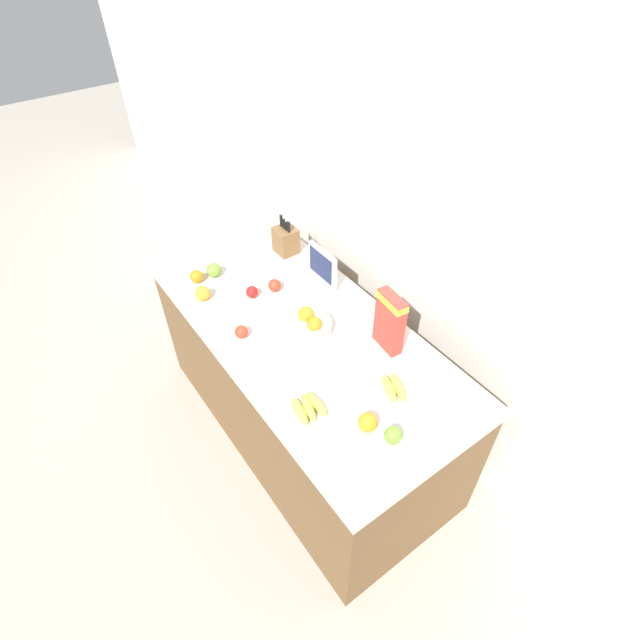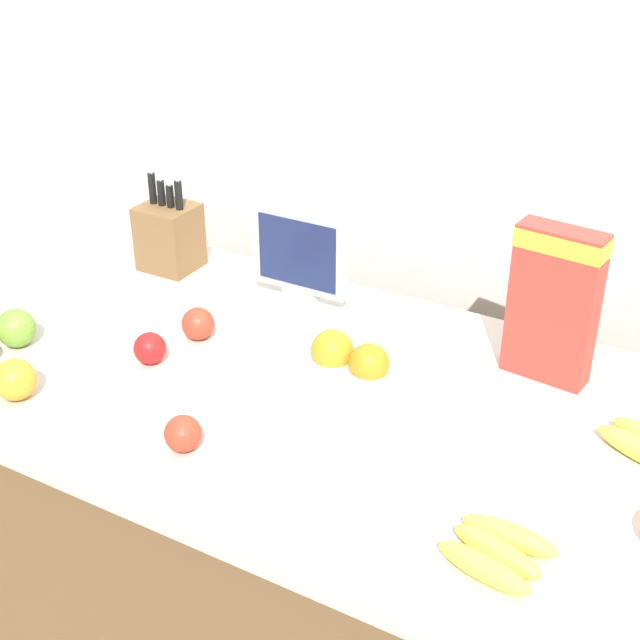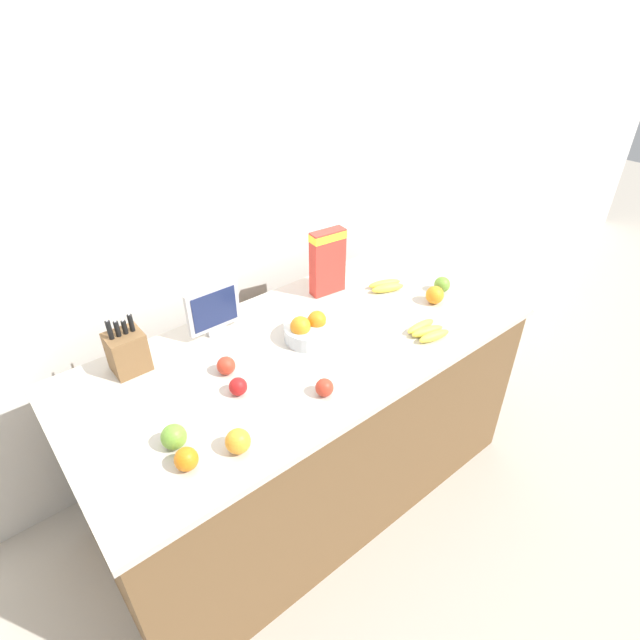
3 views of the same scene
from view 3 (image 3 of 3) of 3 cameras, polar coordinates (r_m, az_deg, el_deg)
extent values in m
plane|color=#B2A899|center=(2.66, -1.29, -18.13)|extent=(14.00, 14.00, 0.00)
cube|color=silver|center=(2.33, -12.03, 13.24)|extent=(9.00, 0.06, 2.60)
cube|color=brown|center=(2.34, -1.42, -11.74)|extent=(1.89, 0.86, 0.85)
cube|color=beige|center=(2.05, -1.59, -3.11)|extent=(1.92, 0.89, 0.03)
cube|color=brown|center=(2.00, -21.15, -3.42)|extent=(0.13, 0.12, 0.16)
cylinder|color=black|center=(1.93, -22.92, -1.07)|extent=(0.02, 0.02, 0.07)
cube|color=silver|center=(1.90, -23.26, 0.21)|extent=(0.01, 0.00, 0.03)
cylinder|color=black|center=(1.94, -22.16, -0.96)|extent=(0.02, 0.02, 0.06)
cube|color=silver|center=(1.91, -22.44, 0.11)|extent=(0.01, 0.00, 0.03)
cylinder|color=black|center=(1.94, -21.44, -0.78)|extent=(0.02, 0.02, 0.05)
cube|color=silver|center=(1.92, -21.66, 0.13)|extent=(0.01, 0.00, 0.02)
cylinder|color=black|center=(1.94, -20.78, -0.31)|extent=(0.02, 0.02, 0.07)
cube|color=silver|center=(1.92, -21.11, 1.06)|extent=(0.01, 0.00, 0.04)
cube|color=#B7B7BC|center=(2.14, -11.77, -1.12)|extent=(0.08, 0.03, 0.03)
cube|color=#B7B7BC|center=(2.08, -12.12, 1.36)|extent=(0.23, 0.02, 0.19)
cube|color=#19234C|center=(2.07, -11.94, 1.20)|extent=(0.20, 0.00, 0.16)
cube|color=red|center=(2.31, 0.87, 6.61)|extent=(0.17, 0.08, 0.31)
cube|color=yellow|center=(2.25, 0.90, 9.57)|extent=(0.17, 0.08, 0.04)
cylinder|color=silver|center=(2.05, -1.20, -1.38)|extent=(0.21, 0.21, 0.06)
sphere|color=orange|center=(2.04, -0.35, 0.01)|extent=(0.08, 0.08, 0.08)
sphere|color=orange|center=(2.00, -2.25, -0.72)|extent=(0.08, 0.08, 0.08)
ellipsoid|color=yellow|center=(2.43, 7.39, 4.14)|extent=(0.17, 0.10, 0.04)
ellipsoid|color=yellow|center=(2.40, 7.75, 3.65)|extent=(0.17, 0.10, 0.04)
ellipsoid|color=yellow|center=(2.10, 12.91, -1.79)|extent=(0.16, 0.07, 0.04)
ellipsoid|color=yellow|center=(2.13, 12.17, -1.25)|extent=(0.16, 0.08, 0.04)
ellipsoid|color=yellow|center=(2.15, 11.43, -0.71)|extent=(0.15, 0.05, 0.04)
sphere|color=red|center=(1.78, 0.51, -7.72)|extent=(0.07, 0.07, 0.07)
sphere|color=red|center=(1.81, -9.34, -7.51)|extent=(0.07, 0.07, 0.07)
sphere|color=#6B9E33|center=(1.67, -16.36, -12.69)|extent=(0.08, 0.08, 0.08)
sphere|color=#6B9E33|center=(2.44, 13.78, 3.97)|extent=(0.08, 0.08, 0.08)
sphere|color=red|center=(1.91, -10.69, -5.14)|extent=(0.07, 0.07, 0.07)
sphere|color=orange|center=(1.60, -15.04, -15.10)|extent=(0.07, 0.07, 0.07)
sphere|color=orange|center=(2.34, 12.98, 2.81)|extent=(0.08, 0.08, 0.08)
sphere|color=orange|center=(1.62, -9.35, -13.51)|extent=(0.08, 0.08, 0.08)
camera|label=1|loc=(2.58, 55.58, 34.93)|focal=28.00mm
camera|label=2|loc=(1.70, 49.89, 13.19)|focal=50.00mm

